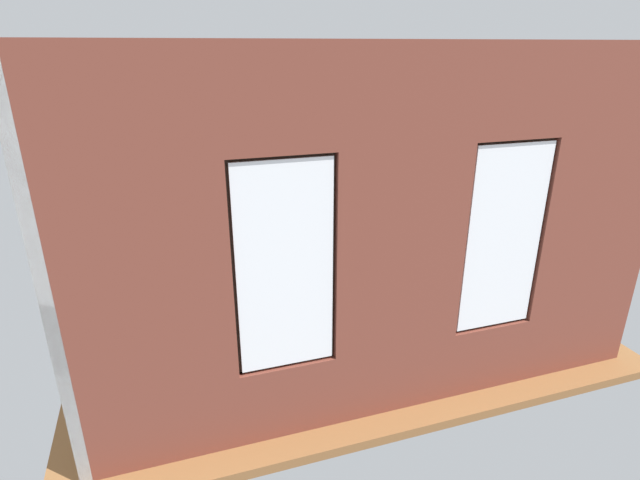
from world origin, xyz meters
name	(u,v)px	position (x,y,z in m)	size (l,w,h in m)	color
ground_plane	(317,302)	(0.00, 0.00, -0.05)	(6.42, 5.60, 0.10)	brown
brick_wall_with_windows	(400,249)	(0.00, 2.42, 1.73)	(5.82, 0.30, 3.48)	brown
white_wall_right	(81,207)	(2.86, 0.20, 1.74)	(0.10, 4.60, 3.48)	white
couch_by_window	(357,346)	(0.11, 1.77, 0.33)	(1.95, 0.87, 0.80)	black
couch_left	(475,275)	(-2.21, 0.61, 0.33)	(0.92, 2.05, 0.80)	black
coffee_table	(296,279)	(0.31, -0.01, 0.37)	(1.30, 0.78, 0.42)	#A87547
cup_ceramic	(283,271)	(0.47, -0.11, 0.47)	(0.08, 0.08, 0.10)	#33567F
candle_jar	(305,274)	(0.21, 0.11, 0.47)	(0.08, 0.08, 0.11)	#B7333D
table_plant_small	(296,269)	(0.31, -0.01, 0.52)	(0.11, 0.11, 0.18)	#47423D
remote_black	(317,268)	(-0.05, -0.15, 0.43)	(0.05, 0.17, 0.02)	black
remote_silver	(271,282)	(0.70, 0.11, 0.43)	(0.05, 0.17, 0.02)	#B2B2B7
media_console	(129,295)	(2.56, -0.47, 0.25)	(1.26, 0.42, 0.50)	black
tv_flatscreen	(123,257)	(2.56, -0.47, 0.82)	(0.97, 0.20, 0.64)	black
papasan_chair	(258,241)	(0.56, -1.41, 0.44)	(1.10, 1.10, 0.69)	olive
potted_plant_corner_near_left	(407,200)	(-2.35, -1.82, 0.75)	(1.09, 1.01, 1.34)	brown
potted_plant_foreground_right	(148,235)	(2.26, -1.75, 0.63)	(0.70, 0.70, 0.98)	#47423D
potted_plant_corner_far_left	(550,293)	(-2.36, 1.88, 0.64)	(0.76, 0.74, 1.19)	gray
potted_plant_by_left_couch	(404,242)	(-1.81, -0.86, 0.34)	(0.33, 0.33, 0.54)	#47423D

